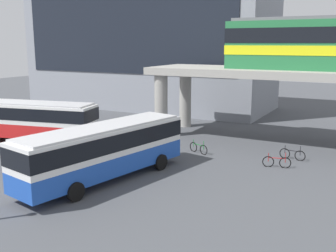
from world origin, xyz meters
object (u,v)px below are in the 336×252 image
object	(u,v)px
bus_main	(104,147)
bicycle_black	(292,154)
bicycle_red	(277,162)
station_building	(149,39)
bicycle_green	(198,148)
bus_secondary	(29,117)

from	to	relation	value
bus_main	bicycle_black	size ratio (longest dim) A/B	6.35
bicycle_red	bicycle_black	size ratio (longest dim) A/B	0.98
station_building	bicycle_black	size ratio (longest dim) A/B	16.70
bicycle_red	bicycle_black	distance (m)	2.37
bicycle_green	bicycle_red	xyz separation A→B (m)	(5.80, -0.79, 0.00)
bus_main	bicycle_red	xyz separation A→B (m)	(8.23, 7.09, -1.63)
bicycle_green	bus_secondary	bearing A→B (deg)	-166.36
station_building	bus_main	xyz separation A→B (m)	(12.18, -25.63, -6.27)
bicycle_black	bus_main	bearing A→B (deg)	-132.95
station_building	bicycle_black	distance (m)	27.64
station_building	bus_secondary	world-z (taller)	station_building
bus_secondary	bicycle_red	size ratio (longest dim) A/B	6.46
bus_main	bicycle_red	bearing A→B (deg)	40.75
bus_secondary	bicycle_red	distance (m)	19.36
station_building	bus_secondary	size ratio (longest dim) A/B	2.63
bicycle_black	bus_secondary	bearing A→B (deg)	-166.40
bicycle_red	bus_main	bearing A→B (deg)	-139.25
bus_main	bus_secondary	xyz separation A→B (m)	(-10.91, 4.65, 0.00)
bicycle_green	bicycle_red	size ratio (longest dim) A/B	0.96
station_building	bicycle_green	bearing A→B (deg)	-50.52
station_building	bus_main	distance (m)	29.06
bus_main	bicycle_red	world-z (taller)	bus_main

